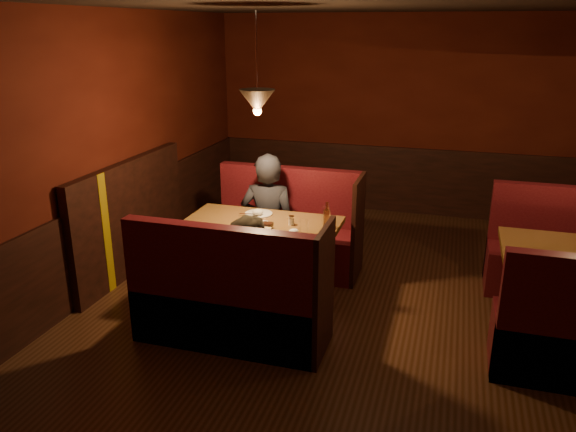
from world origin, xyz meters
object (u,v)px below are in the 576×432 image
(main_bench_near, at_px, (230,306))
(diner_a, at_px, (268,200))
(main_table, at_px, (261,242))
(second_bench_far, at_px, (567,261))
(diner_b, at_px, (251,260))
(main_bench_far, at_px, (288,237))

(main_bench_near, bearing_deg, diner_a, 96.33)
(main_table, relative_size, second_bench_far, 0.99)
(diner_a, distance_m, diner_b, 1.39)
(main_bench_near, distance_m, diner_a, 1.66)
(main_bench_far, bearing_deg, diner_b, -85.35)
(main_bench_far, relative_size, diner_a, 0.98)
(main_bench_far, relative_size, main_bench_near, 1.00)
(main_table, distance_m, diner_a, 0.74)
(main_bench_far, distance_m, second_bench_far, 3.02)
(diner_b, bearing_deg, main_bench_far, 111.97)
(main_bench_near, height_order, second_bench_far, main_bench_near)
(diner_a, xyz_separation_m, diner_b, (0.30, -1.35, -0.14))
(diner_a, bearing_deg, main_bench_far, -136.17)
(main_bench_far, xyz_separation_m, second_bench_far, (3.01, 0.21, -0.01))
(main_table, height_order, diner_b, diner_b)
(main_bench_near, xyz_separation_m, second_bench_far, (3.01, 1.99, -0.01))
(main_bench_near, height_order, diner_a, diner_a)
(main_bench_near, xyz_separation_m, diner_b, (0.13, 0.22, 0.37))
(main_bench_far, height_order, diner_b, diner_b)
(main_bench_far, xyz_separation_m, diner_b, (0.13, -1.56, 0.37))
(main_bench_far, bearing_deg, diner_a, -130.18)
(main_table, relative_size, main_bench_far, 0.91)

